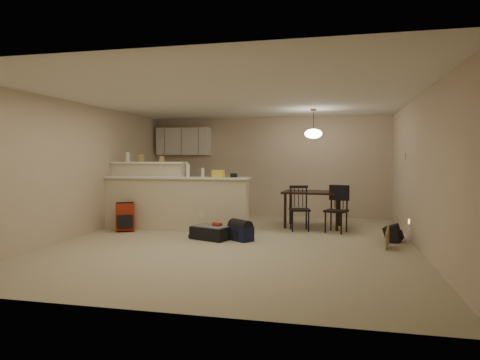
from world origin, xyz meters
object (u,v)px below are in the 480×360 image
(dining_chair_near, at_px, (300,208))
(dining_chair_far, at_px, (336,210))
(red_backpack, at_px, (125,218))
(navy_duffel, at_px, (240,233))
(black_daypack, at_px, (393,234))
(suitcase, at_px, (211,233))
(dining_table, at_px, (313,196))
(pendant_lamp, at_px, (313,133))

(dining_chair_near, relative_size, dining_chair_far, 0.99)
(red_backpack, relative_size, navy_duffel, 1.16)
(dining_chair_near, bearing_deg, black_daypack, -37.54)
(dining_chair_far, bearing_deg, suitcase, -131.41)
(dining_table, relative_size, suitcase, 1.88)
(navy_duffel, relative_size, black_daypack, 1.45)
(dining_table, bearing_deg, pendant_lamp, 120.72)
(dining_table, bearing_deg, black_daypack, -37.19)
(dining_table, height_order, black_daypack, dining_table)
(suitcase, bearing_deg, red_backpack, -172.49)
(dining_table, distance_m, red_backpack, 3.91)
(red_backpack, relative_size, black_daypack, 1.68)
(red_backpack, distance_m, navy_duffel, 2.52)
(pendant_lamp, bearing_deg, suitcase, -134.24)
(pendant_lamp, distance_m, dining_chair_far, 1.70)
(dining_chair_far, xyz_separation_m, black_daypack, (0.98, -0.73, -0.31))
(dining_table, height_order, dining_chair_near, dining_chair_near)
(dining_chair_far, bearing_deg, pendant_lamp, 150.92)
(suitcase, bearing_deg, dining_chair_far, 48.87)
(dining_table, bearing_deg, navy_duffel, -119.59)
(dining_table, xyz_separation_m, black_daypack, (1.46, -1.29, -0.53))
(pendant_lamp, bearing_deg, dining_chair_far, -49.08)
(pendant_lamp, bearing_deg, dining_table, -63.43)
(dining_chair_far, height_order, black_daypack, dining_chair_far)
(suitcase, bearing_deg, dining_table, 66.04)
(dining_chair_near, distance_m, dining_chair_far, 0.72)
(dining_table, xyz_separation_m, navy_duffel, (-1.18, -1.76, -0.54))
(dining_table, distance_m, black_daypack, 2.02)
(navy_duffel, bearing_deg, red_backpack, -151.84)
(dining_chair_far, distance_m, black_daypack, 1.26)
(pendant_lamp, relative_size, red_backpack, 1.14)
(dining_table, distance_m, suitcase, 2.52)
(suitcase, height_order, red_backpack, red_backpack)
(pendant_lamp, distance_m, black_daypack, 2.68)
(dining_chair_near, distance_m, suitcase, 1.97)
(dining_chair_near, distance_m, navy_duffel, 1.61)
(pendant_lamp, bearing_deg, navy_duffel, -123.75)
(dining_chair_far, distance_m, navy_duffel, 2.08)
(pendant_lamp, xyz_separation_m, suitcase, (-1.71, -1.76, -1.87))
(pendant_lamp, distance_m, suitcase, 3.09)
(suitcase, relative_size, black_daypack, 2.10)
(red_backpack, xyz_separation_m, black_daypack, (5.12, 0.03, -0.13))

